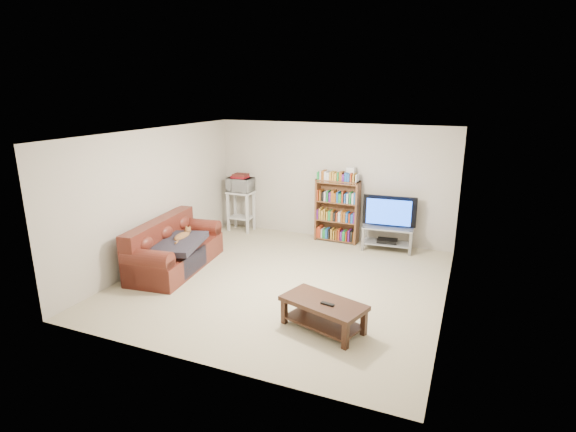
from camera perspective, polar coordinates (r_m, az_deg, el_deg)
The scene contains 19 objects.
floor at distance 7.47m, azimuth -0.48°, elevation -8.26°, with size 5.00×5.00×0.00m, color #C4B892.
ceiling at distance 6.85m, azimuth -0.53°, elevation 10.40°, with size 5.00×5.00×0.00m, color white.
wall_back at distance 9.35m, azimuth 5.55°, elevation 4.35°, with size 5.00×5.00×0.00m, color beige.
wall_front at distance 4.98m, azimuth -11.96°, elevation -6.29°, with size 5.00×5.00×0.00m, color beige.
wall_left at distance 8.34m, azimuth -16.51°, elevation 2.36°, with size 5.00×5.00×0.00m, color beige.
wall_right at distance 6.54m, azimuth 20.10°, elevation -1.58°, with size 5.00×5.00×0.00m, color beige.
sofa at distance 8.15m, azimuth -14.46°, elevation -4.34°, with size 1.11×2.11×0.86m.
blanket at distance 7.89m, azimuth -13.93°, elevation -3.39°, with size 0.78×1.01×0.10m, color #27242D.
cat at distance 8.02m, azimuth -13.32°, elevation -2.58°, with size 0.22×0.55×0.16m, color brown, non-canonical shape.
coffee_table at distance 5.99m, azimuth 4.50°, elevation -11.76°, with size 1.21×0.85×0.40m.
remote at distance 5.84m, azimuth 5.04°, elevation -11.06°, with size 0.18×0.05×0.02m, color black.
tv_stand at distance 8.95m, azimuth 12.53°, elevation -2.28°, with size 0.98×0.50×0.48m.
television at distance 8.83m, azimuth 12.70°, elevation 0.49°, with size 1.03×0.14×0.59m, color black.
dvd_player at distance 9.00m, azimuth 12.48°, elevation -3.09°, with size 0.38×0.27×0.06m, color black.
bookshelf at distance 9.23m, azimuth 6.27°, elevation 0.77°, with size 0.90×0.30×1.29m.
shelf_clutter at distance 9.06m, azimuth 7.02°, elevation 5.18°, with size 0.66×0.21×0.28m.
microwave_stand at distance 9.97m, azimuth -6.00°, elevation 1.33°, with size 0.56×0.41×0.89m.
microwave at distance 9.87m, azimuth -6.07°, elevation 3.98°, with size 0.55×0.37×0.30m, color silver.
game_boxes at distance 9.83m, azimuth -6.10°, elevation 4.98°, with size 0.32×0.28×0.05m, color maroon.
Camera 1 is at (2.69, -6.27, 3.04)m, focal length 28.00 mm.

